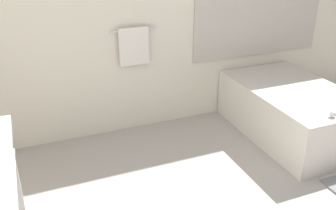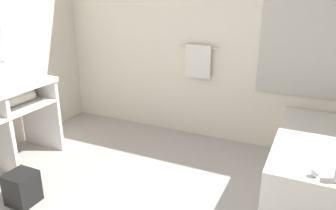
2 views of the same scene
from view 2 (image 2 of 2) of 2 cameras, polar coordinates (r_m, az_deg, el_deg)
wall_back_with_blinds at (r=3.93m, az=10.63°, el=12.45°), size 7.40×0.13×2.70m
bathtub at (r=3.32m, az=26.41°, el=-9.64°), size 0.97×1.56×0.67m
waste_bin at (r=3.25m, az=-24.05°, el=-13.06°), size 0.24×0.24×0.30m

